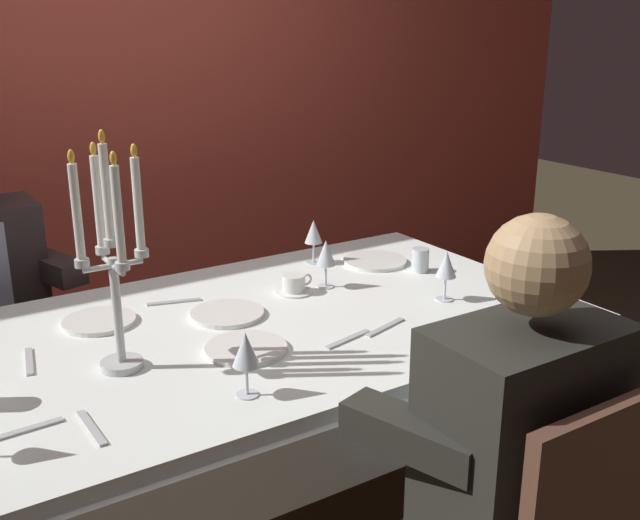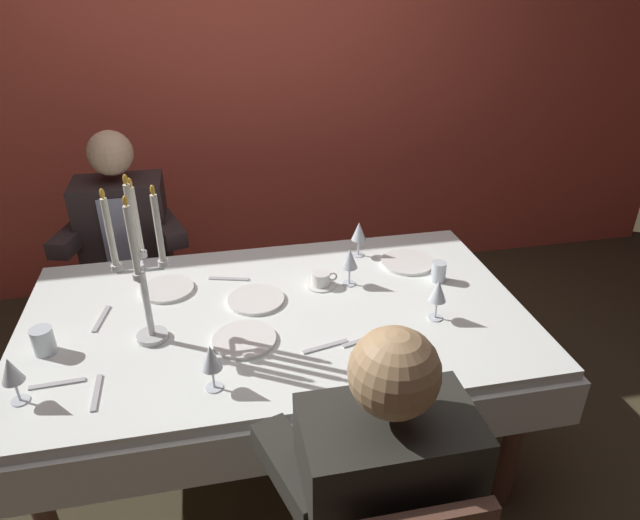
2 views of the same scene
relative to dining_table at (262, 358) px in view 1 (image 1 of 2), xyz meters
name	(u,v)px [view 1 (image 1 of 2)]	position (x,y,z in m)	size (l,w,h in m)	color
back_wall	(82,77)	(0.00, 1.66, 0.73)	(6.00, 0.12, 2.70)	#D04F3E
dining_table	(262,358)	(0.00, 0.00, 0.00)	(1.94, 1.14, 0.74)	white
candelabra	(113,260)	(-0.45, -0.08, 0.41)	(0.19, 0.19, 0.62)	silver
dinner_plate_0	(99,321)	(-0.41, 0.25, 0.13)	(0.22, 0.22, 0.01)	white
dinner_plate_1	(375,261)	(0.62, 0.27, 0.13)	(0.24, 0.24, 0.01)	white
dinner_plate_2	(246,348)	(-0.13, -0.16, 0.13)	(0.23, 0.23, 0.01)	white
dinner_plate_3	(227,314)	(-0.07, 0.10, 0.13)	(0.22, 0.22, 0.01)	white
wine_glass_0	(246,351)	(-0.25, -0.39, 0.24)	(0.07, 0.07, 0.16)	silver
wine_glass_1	(326,255)	(0.33, 0.15, 0.23)	(0.07, 0.07, 0.16)	silver
wine_glass_2	(314,233)	(0.43, 0.39, 0.24)	(0.07, 0.07, 0.16)	silver
wine_glass_3	(446,265)	(0.58, -0.16, 0.24)	(0.07, 0.07, 0.16)	silver
water_tumbler_1	(420,260)	(0.70, 0.10, 0.16)	(0.06, 0.06, 0.08)	silver
coffee_cup_0	(294,285)	(0.21, 0.16, 0.15)	(0.13, 0.12, 0.06)	white
fork_0	(348,339)	(0.14, -0.25, 0.12)	(0.17, 0.02, 0.01)	#B7B7BC
fork_1	(24,430)	(-0.74, -0.27, 0.12)	(0.17, 0.02, 0.01)	#B7B7BC
fork_2	(92,428)	(-0.61, -0.34, 0.12)	(0.17, 0.02, 0.01)	#B7B7BC
fork_3	(385,327)	(0.28, -0.24, 0.12)	(0.17, 0.02, 0.01)	#B7B7BC
spoon_4	(29,361)	(-0.65, 0.08, 0.12)	(0.17, 0.02, 0.01)	#B7B7BC
spoon_5	(174,302)	(-0.16, 0.29, 0.12)	(0.17, 0.02, 0.01)	#B7B7BC
seated_diner_1	(523,442)	(0.16, -0.89, 0.11)	(0.63, 0.48, 1.24)	brown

